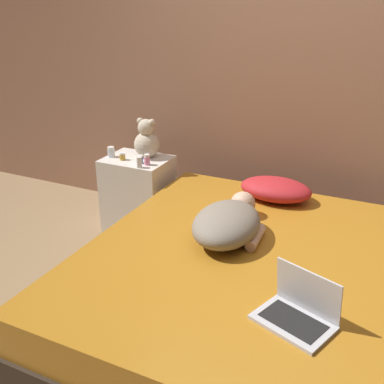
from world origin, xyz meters
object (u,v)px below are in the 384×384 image
Objects in this scene: laptop at (298,310)px; bottle_white at (139,162)px; bottle_amber at (122,156)px; bottle_blue at (140,159)px; teddy_bear at (147,140)px; pillow at (276,189)px; person_lying at (229,222)px; bottle_clear at (111,152)px; bottle_pink at (147,160)px.

laptop is 4.64× the size of bottle_white.
bottle_blue is at bearing -3.09° from bottle_amber.
laptop is at bearing -40.67° from teddy_bear.
bottle_white is at bearing -171.16° from pillow.
person_lying is 1.85× the size of laptop.
bottle_blue is 0.75× the size of bottle_clear.
laptop is 1.95m from teddy_bear.
pillow is at bearing 77.88° from person_lying.
laptop is 1.21× the size of teddy_bear.
teddy_bear is at bearing 120.21° from bottle_pink.
bottle_amber is 0.71× the size of bottle_clear.
bottle_amber is (-1.61, 1.12, 0.10)m from laptop.
laptop is 6.44× the size of bottle_amber.
bottle_clear is 0.35m from bottle_pink.
person_lying is 8.45× the size of bottle_pink.
person_lying reaches higher than bottle_blue.
bottle_clear is at bearing 160.45° from bottle_white.
bottle_blue reaches higher than pillow.
bottle_pink is (-0.95, -0.08, 0.09)m from pillow.
bottle_amber is at bearing -11.24° from bottle_clear.
bottle_amber is at bearing 175.89° from bottle_pink.
person_lying is at bearing 153.72° from laptop.
pillow is 1.18m from bottle_amber.
bottle_clear is (-0.28, 0.03, 0.01)m from bottle_blue.
bottle_clear is (-1.72, 1.15, 0.11)m from laptop.
teddy_bear is at bearing 159.71° from laptop.
teddy_bear reaches higher than laptop.
teddy_bear is at bearing 175.47° from pillow.
bottle_pink reaches higher than pillow.
bottle_white is (0.20, -0.09, 0.01)m from bottle_amber.
bottle_blue is 0.06m from bottle_pink.
laptop reaches higher than person_lying.
person_lying is 1.07m from bottle_blue.
bottle_pink is at bearing 143.96° from person_lying.
laptop is (0.53, -0.56, -0.04)m from person_lying.
pillow is 6.08× the size of bottle_white.
bottle_amber is 0.23m from bottle_pink.
bottle_blue is 0.76× the size of bottle_pink.
bottle_clear reaches higher than pillow.
laptop reaches higher than bottle_amber.
laptop reaches higher than bottle_clear.
bottle_blue is 0.77× the size of bottle_white.
person_lying is at bearing -31.26° from bottle_blue.
person_lying is 1.00m from bottle_white.
teddy_bear is 3.76× the size of bottle_clear.
laptop is at bearing -38.72° from bottle_pink.
bottle_white is at bearing -73.05° from teddy_bear.
teddy_bear is 0.29m from bottle_clear.
bottle_clear reaches higher than bottle_blue.
laptop is at bearing -37.68° from bottle_blue.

